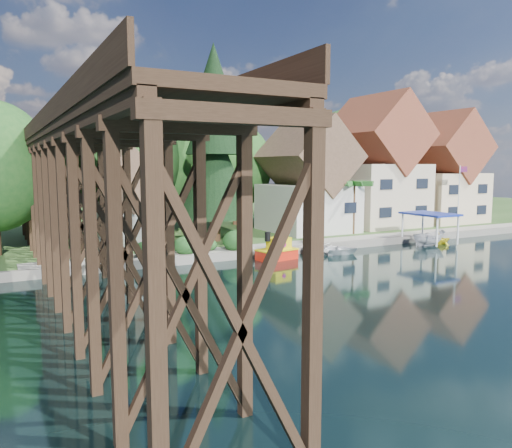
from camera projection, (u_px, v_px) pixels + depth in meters
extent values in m
plane|color=black|center=(355.00, 274.00, 31.71)|extent=(140.00, 140.00, 0.00)
cube|color=#2B4B1E|center=(178.00, 219.00, 61.50)|extent=(140.00, 52.00, 0.50)
cube|color=slate|center=(331.00, 246.00, 40.55)|extent=(60.00, 0.40, 0.62)
cube|color=gray|center=(341.00, 240.00, 42.60)|extent=(50.00, 2.60, 0.06)
cube|color=black|center=(240.00, 312.00, 9.75)|extent=(4.00, 0.36, 8.00)
cube|color=black|center=(184.00, 279.00, 12.56)|extent=(4.00, 0.36, 8.00)
cube|color=black|center=(149.00, 259.00, 15.37)|extent=(4.00, 0.36, 8.00)
cube|color=black|center=(124.00, 244.00, 18.17)|extent=(4.00, 0.36, 8.00)
cube|color=black|center=(106.00, 234.00, 20.98)|extent=(4.00, 0.36, 8.00)
cube|color=black|center=(93.00, 226.00, 23.79)|extent=(4.00, 0.36, 8.00)
cube|color=black|center=(82.00, 219.00, 26.59)|extent=(4.00, 0.36, 8.00)
cube|color=black|center=(73.00, 214.00, 29.40)|extent=(4.00, 0.36, 8.00)
cube|color=black|center=(66.00, 210.00, 32.21)|extent=(4.00, 0.36, 8.00)
cube|color=black|center=(60.00, 206.00, 35.02)|extent=(4.00, 0.36, 8.00)
cube|color=black|center=(54.00, 203.00, 37.82)|extent=(4.00, 0.36, 8.00)
cube|color=black|center=(50.00, 201.00, 40.63)|extent=(4.00, 0.36, 8.00)
cube|color=black|center=(46.00, 199.00, 43.44)|extent=(4.00, 0.36, 8.00)
cube|color=black|center=(43.00, 197.00, 46.24)|extent=(4.00, 0.36, 8.00)
cube|color=black|center=(38.00, 144.00, 27.76)|extent=(0.35, 44.00, 0.35)
cube|color=black|center=(102.00, 145.00, 29.39)|extent=(0.35, 44.00, 0.35)
cube|color=black|center=(71.00, 139.00, 28.54)|extent=(4.00, 44.00, 0.30)
cube|color=black|center=(32.00, 128.00, 27.55)|extent=(0.12, 44.00, 0.80)
cube|color=black|center=(106.00, 131.00, 29.41)|extent=(0.12, 44.00, 0.80)
cube|color=beige|center=(307.00, 208.00, 48.68)|extent=(7.50, 8.00, 4.50)
cube|color=#4B3828|center=(308.00, 157.00, 48.10)|extent=(7.64, 8.64, 7.64)
cube|color=black|center=(313.00, 210.00, 44.13)|extent=(1.35, 0.08, 1.00)
cube|color=black|center=(351.00, 208.00, 46.09)|extent=(1.35, 0.08, 1.00)
cube|color=#C1B197|center=(375.00, 195.00, 53.20)|extent=(8.50, 8.50, 6.50)
cube|color=maroon|center=(377.00, 135.00, 52.46)|extent=(8.65, 9.18, 8.65)
cube|color=black|center=(386.00, 194.00, 48.29)|extent=(1.53, 0.08, 1.00)
cube|color=black|center=(422.00, 193.00, 50.50)|extent=(1.53, 0.08, 1.00)
cube|color=beige|center=(438.00, 197.00, 57.01)|extent=(8.00, 8.00, 5.50)
cube|color=maroon|center=(441.00, 148.00, 56.35)|extent=(8.15, 8.64, 8.15)
cube|color=black|center=(454.00, 197.00, 52.39)|extent=(1.44, 0.08, 1.00)
cube|color=black|center=(482.00, 196.00, 54.47)|extent=(1.44, 0.08, 1.00)
cube|color=beige|center=(126.00, 225.00, 39.04)|extent=(5.00, 5.00, 3.50)
cube|color=#4B3828|center=(125.00, 179.00, 38.63)|extent=(5.09, 5.40, 5.09)
cube|color=black|center=(115.00, 227.00, 36.14)|extent=(0.90, 0.08, 1.00)
cube|color=black|center=(153.00, 225.00, 37.44)|extent=(0.90, 0.08, 1.00)
cylinder|color=#382314|center=(125.00, 213.00, 43.39)|extent=(0.50, 0.50, 4.50)
ellipsoid|color=#1A491A|center=(123.00, 158.00, 42.84)|extent=(4.40, 4.40, 5.06)
cylinder|color=#382314|center=(156.00, 206.00, 48.74)|extent=(0.50, 0.50, 4.95)
ellipsoid|color=#1A491A|center=(155.00, 152.00, 48.13)|extent=(5.00, 5.00, 5.75)
cylinder|color=#382314|center=(235.00, 206.00, 53.86)|extent=(0.50, 0.50, 4.05)
ellipsoid|color=#1A491A|center=(235.00, 166.00, 53.36)|extent=(4.00, 4.00, 4.60)
cylinder|color=#382314|center=(346.00, 199.00, 60.82)|extent=(0.50, 0.50, 4.50)
ellipsoid|color=#1A491A|center=(347.00, 160.00, 60.27)|extent=(4.60, 4.60, 5.29)
cylinder|color=#382314|center=(418.00, 203.00, 61.09)|extent=(0.50, 0.50, 3.60)
ellipsoid|color=#1A491A|center=(419.00, 172.00, 60.65)|extent=(3.80, 3.80, 4.37)
ellipsoid|color=#174118|center=(186.00, 244.00, 35.90)|extent=(1.98, 1.98, 1.53)
ellipsoid|color=#174118|center=(210.00, 243.00, 37.12)|extent=(1.54, 1.54, 1.19)
ellipsoid|color=#174118|center=(237.00, 239.00, 37.58)|extent=(2.20, 2.20, 1.70)
ellipsoid|color=#174118|center=(144.00, 248.00, 34.69)|extent=(1.76, 1.76, 1.36)
ellipsoid|color=#174118|center=(284.00, 237.00, 40.23)|extent=(1.54, 1.54, 1.19)
ellipsoid|color=#174118|center=(312.00, 235.00, 41.12)|extent=(1.76, 1.76, 1.36)
cylinder|color=#382314|center=(215.00, 223.00, 42.16)|extent=(0.90, 0.90, 3.01)
cone|color=black|center=(215.00, 170.00, 41.64)|extent=(6.63, 6.63, 8.03)
cone|color=black|center=(214.00, 115.00, 41.11)|extent=(4.82, 4.82, 6.53)
cone|color=black|center=(214.00, 71.00, 40.70)|extent=(3.01, 3.01, 4.52)
cylinder|color=#382314|center=(353.00, 210.00, 46.53)|extent=(0.45, 0.45, 4.51)
ellipsoid|color=#1B5322|center=(353.00, 183.00, 46.25)|extent=(4.89, 4.89, 1.02)
cylinder|color=white|center=(459.00, 198.00, 48.70)|extent=(0.09, 0.09, 6.37)
cube|color=#A10B18|center=(464.00, 169.00, 48.58)|extent=(0.91, 0.08, 0.55)
cube|color=red|center=(277.00, 255.00, 36.53)|extent=(3.10, 1.99, 0.77)
cube|color=#DBC00B|center=(277.00, 249.00, 36.48)|extent=(3.21, 2.10, 0.10)
cube|color=#DBC00B|center=(279.00, 244.00, 36.55)|extent=(1.71, 1.39, 0.96)
cylinder|color=black|center=(268.00, 237.00, 35.84)|extent=(0.42, 0.42, 0.67)
cylinder|color=#A00C73|center=(284.00, 245.00, 36.08)|extent=(0.35, 0.13, 0.35)
cylinder|color=#A00C73|center=(274.00, 243.00, 37.02)|extent=(0.35, 0.13, 0.35)
cylinder|color=#A00C73|center=(287.00, 243.00, 37.01)|extent=(0.13, 0.35, 0.35)
imported|color=white|center=(330.00, 248.00, 38.84)|extent=(5.36, 4.85, 0.91)
imported|color=silver|center=(429.00, 238.00, 42.88)|extent=(3.56, 1.36, 1.37)
cube|color=navy|center=(430.00, 214.00, 42.64)|extent=(3.05, 4.41, 0.16)
cylinder|color=white|center=(458.00, 230.00, 41.69)|extent=(0.16, 0.16, 2.47)
cylinder|color=white|center=(423.00, 225.00, 45.05)|extent=(0.16, 0.16, 2.47)
cylinder|color=white|center=(437.00, 232.00, 40.52)|extent=(0.16, 0.16, 2.47)
cylinder|color=white|center=(402.00, 227.00, 43.88)|extent=(0.16, 0.16, 2.47)
imported|color=yellow|center=(440.00, 238.00, 43.61)|extent=(2.38, 2.11, 1.15)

